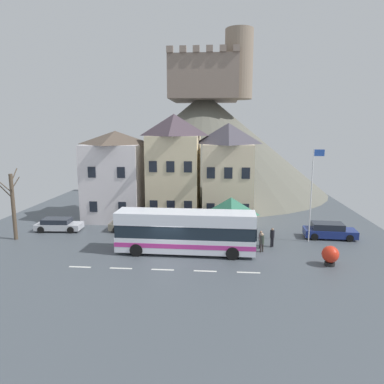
% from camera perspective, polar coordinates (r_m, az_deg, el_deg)
% --- Properties ---
extents(ground_plane, '(40.00, 60.00, 0.07)m').
position_cam_1_polar(ground_plane, '(27.79, -3.97, -10.65)').
color(ground_plane, '#474F56').
extents(townhouse_00, '(6.00, 6.86, 9.57)m').
position_cam_1_polar(townhouse_00, '(40.11, -11.94, 2.66)').
color(townhouse_00, white).
rests_on(townhouse_00, ground_plane).
extents(townhouse_01, '(5.20, 5.89, 11.32)m').
position_cam_1_polar(townhouse_01, '(38.16, -2.83, 3.83)').
color(townhouse_01, beige).
rests_on(townhouse_01, ground_plane).
extents(townhouse_02, '(5.07, 6.34, 10.39)m').
position_cam_1_polar(townhouse_02, '(38.11, 5.72, 3.07)').
color(townhouse_02, beige).
rests_on(townhouse_02, ground_plane).
extents(hilltop_castle, '(37.90, 37.90, 23.83)m').
position_cam_1_polar(hilltop_castle, '(57.15, 1.99, 8.24)').
color(hilltop_castle, '#616156').
rests_on(hilltop_castle, ground_plane).
extents(transit_bus, '(11.02, 2.75, 3.38)m').
position_cam_1_polar(transit_bus, '(28.47, -1.03, -6.44)').
color(transit_bus, white).
rests_on(transit_bus, ground_plane).
extents(bus_shelter, '(3.60, 3.60, 3.94)m').
position_cam_1_polar(bus_shelter, '(31.27, 6.24, -2.26)').
color(bus_shelter, '#473D33').
rests_on(bus_shelter, ground_plane).
extents(parked_car_00, '(4.62, 2.19, 1.40)m').
position_cam_1_polar(parked_car_00, '(34.82, 21.02, -5.78)').
color(parked_car_00, navy).
rests_on(parked_car_00, ground_plane).
extents(parked_car_01, '(4.55, 1.92, 1.44)m').
position_cam_1_polar(parked_car_01, '(35.18, -9.40, -5.06)').
color(parked_car_01, '#77705D').
rests_on(parked_car_01, ground_plane).
extents(parked_car_02, '(4.42, 2.10, 1.22)m').
position_cam_1_polar(parked_car_02, '(37.22, -20.51, -4.88)').
color(parked_car_02, silver).
rests_on(parked_car_02, ground_plane).
extents(pedestrian_00, '(0.36, 0.36, 1.63)m').
position_cam_1_polar(pedestrian_00, '(30.83, 12.67, -6.87)').
color(pedestrian_00, black).
rests_on(pedestrian_00, ground_plane).
extents(pedestrian_01, '(0.35, 0.36, 1.49)m').
position_cam_1_polar(pedestrian_01, '(30.34, 10.91, -7.29)').
color(pedestrian_01, '#2D2D38').
rests_on(pedestrian_01, ground_plane).
extents(pedestrian_02, '(0.35, 0.35, 1.58)m').
position_cam_1_polar(pedestrian_02, '(29.43, 11.09, -7.63)').
color(pedestrian_02, '#38332D').
rests_on(pedestrian_02, ground_plane).
extents(public_bench, '(1.72, 0.48, 0.87)m').
position_cam_1_polar(public_bench, '(34.15, 4.58, -5.81)').
color(public_bench, '#33473D').
rests_on(public_bench, ground_plane).
extents(flagpole, '(0.95, 0.10, 8.14)m').
position_cam_1_polar(flagpole, '(32.35, 18.63, 0.39)').
color(flagpole, silver).
rests_on(flagpole, ground_plane).
extents(harbour_buoy, '(1.22, 1.22, 1.47)m').
position_cam_1_polar(harbour_buoy, '(28.03, 21.18, -9.32)').
color(harbour_buoy, black).
rests_on(harbour_buoy, ground_plane).
extents(bare_tree_00, '(1.77, 1.74, 6.33)m').
position_cam_1_polar(bare_tree_00, '(35.33, -26.63, -1.95)').
color(bare_tree_00, brown).
rests_on(bare_tree_00, ground_plane).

